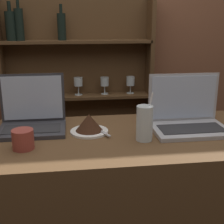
{
  "coord_description": "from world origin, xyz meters",
  "views": [
    {
      "loc": [
        -0.2,
        -0.96,
        1.46
      ],
      "look_at": [
        -0.02,
        0.33,
        1.07
      ],
      "focal_mm": 50.0,
      "sensor_mm": 36.0,
      "label": 1
    }
  ],
  "objects_px": {
    "water_glass": "(144,123)",
    "coffee_cup": "(23,139)",
    "laptop_far": "(188,117)",
    "cake_plate": "(89,124)",
    "laptop_near": "(32,117)"
  },
  "relations": [
    {
      "from": "laptop_near",
      "to": "coffee_cup",
      "type": "xyz_separation_m",
      "value": [
        -0.01,
        -0.23,
        -0.02
      ]
    },
    {
      "from": "cake_plate",
      "to": "water_glass",
      "type": "xyz_separation_m",
      "value": [
        0.22,
        -0.12,
        0.04
      ]
    },
    {
      "from": "laptop_far",
      "to": "water_glass",
      "type": "xyz_separation_m",
      "value": [
        -0.23,
        -0.11,
        0.02
      ]
    },
    {
      "from": "water_glass",
      "to": "coffee_cup",
      "type": "height_order",
      "value": "water_glass"
    },
    {
      "from": "cake_plate",
      "to": "coffee_cup",
      "type": "distance_m",
      "value": 0.31
    },
    {
      "from": "laptop_far",
      "to": "coffee_cup",
      "type": "height_order",
      "value": "laptop_far"
    },
    {
      "from": "laptop_far",
      "to": "water_glass",
      "type": "height_order",
      "value": "laptop_far"
    },
    {
      "from": "laptop_far",
      "to": "cake_plate",
      "type": "bearing_deg",
      "value": 178.94
    },
    {
      "from": "laptop_near",
      "to": "water_glass",
      "type": "relative_size",
      "value": 1.46
    },
    {
      "from": "laptop_far",
      "to": "cake_plate",
      "type": "height_order",
      "value": "laptop_far"
    },
    {
      "from": "laptop_near",
      "to": "laptop_far",
      "type": "distance_m",
      "value": 0.72
    },
    {
      "from": "laptop_near",
      "to": "water_glass",
      "type": "bearing_deg",
      "value": -22.75
    },
    {
      "from": "water_glass",
      "to": "laptop_far",
      "type": "bearing_deg",
      "value": 25.69
    },
    {
      "from": "cake_plate",
      "to": "coffee_cup",
      "type": "relative_size",
      "value": 2.09
    },
    {
      "from": "coffee_cup",
      "to": "water_glass",
      "type": "bearing_deg",
      "value": 3.13
    }
  ]
}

